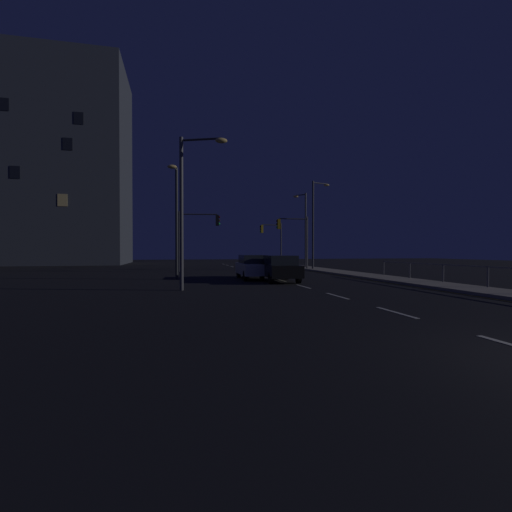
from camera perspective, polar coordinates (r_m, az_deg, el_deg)
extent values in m
plane|color=black|center=(22.98, 3.62, -3.78)|extent=(112.00, 112.00, 0.00)
cube|color=#9E937F|center=(25.75, 18.47, -3.17)|extent=(2.41, 77.00, 0.14)
cube|color=silver|center=(11.60, 21.33, -8.35)|extent=(0.14, 2.00, 0.01)
cube|color=silver|center=(15.05, 12.75, -6.21)|extent=(0.14, 2.00, 0.01)
cube|color=silver|center=(18.72, 7.48, -4.82)|extent=(0.14, 2.00, 0.01)
cube|color=silver|center=(22.50, 3.97, -3.86)|extent=(0.14, 2.00, 0.01)
cube|color=silver|center=(26.35, 1.49, -3.17)|extent=(0.14, 2.00, 0.01)
cube|color=silver|center=(30.24, -0.36, -2.66)|extent=(0.14, 2.00, 0.01)
cube|color=silver|center=(34.15, -1.78, -2.26)|extent=(0.14, 2.00, 0.01)
cube|color=silver|center=(38.08, -2.91, -1.94)|extent=(0.14, 2.00, 0.01)
cube|color=silver|center=(42.03, -3.83, -1.68)|extent=(0.14, 2.00, 0.01)
cube|color=silver|center=(45.98, -4.59, -1.47)|extent=(0.14, 2.00, 0.01)
cube|color=silver|center=(49.94, -5.23, -1.29)|extent=(0.14, 2.00, 0.01)
cube|color=gold|center=(29.52, 11.01, -2.76)|extent=(0.14, 53.00, 0.01)
cube|color=black|center=(21.68, 3.70, -2.28)|extent=(2.07, 4.50, 0.70)
cube|color=#1E2328|center=(21.41, 3.85, -0.65)|extent=(1.74, 2.55, 0.55)
cylinder|color=black|center=(22.91, 0.95, -2.99)|extent=(0.26, 0.65, 0.64)
cylinder|color=black|center=(23.25, 4.84, -2.94)|extent=(0.26, 0.65, 0.64)
cylinder|color=black|center=(20.16, 2.38, -3.51)|extent=(0.26, 0.65, 0.64)
cylinder|color=black|center=(20.54, 6.77, -3.44)|extent=(0.26, 0.65, 0.64)
cube|color=silver|center=(23.54, -0.36, -2.03)|extent=(1.93, 4.44, 0.70)
cube|color=#1E2328|center=(23.77, -0.47, -0.50)|extent=(1.66, 2.50, 0.55)
cylinder|color=black|center=(22.36, 2.34, -3.08)|extent=(0.24, 0.65, 0.64)
cylinder|color=black|center=(22.04, -1.72, -3.14)|extent=(0.24, 0.65, 0.64)
cylinder|color=black|center=(25.10, 0.83, -2.66)|extent=(0.24, 0.65, 0.64)
cylinder|color=black|center=(24.82, -2.78, -2.70)|extent=(0.24, 0.65, 0.64)
cylinder|color=#38383D|center=(44.55, 4.00, 1.93)|extent=(0.16, 0.16, 5.13)
cylinder|color=#2D3033|center=(44.15, 2.48, 4.95)|extent=(2.55, 0.45, 0.11)
cube|color=olive|center=(43.64, 0.93, 4.31)|extent=(0.32, 0.37, 0.95)
sphere|color=black|center=(43.60, 0.74, 4.70)|extent=(0.20, 0.20, 0.20)
sphere|color=black|center=(43.58, 0.74, 4.31)|extent=(0.20, 0.20, 0.20)
sphere|color=#19D84C|center=(43.56, 0.74, 3.92)|extent=(0.20, 0.20, 0.20)
cylinder|color=#4C4C51|center=(32.32, -12.11, 2.26)|extent=(0.16, 0.16, 5.33)
cylinder|color=#38383D|center=(32.30, -9.16, 6.56)|extent=(3.33, 0.56, 0.11)
cube|color=black|center=(32.17, -6.17, 5.65)|extent=(0.32, 0.37, 0.95)
sphere|color=black|center=(32.19, -5.89, 6.18)|extent=(0.20, 0.20, 0.20)
sphere|color=black|center=(32.16, -5.89, 5.65)|extent=(0.20, 0.20, 0.20)
sphere|color=#19D84C|center=(32.14, -5.89, 5.11)|extent=(0.20, 0.20, 0.20)
cylinder|color=#4C4C51|center=(35.42, 8.11, 2.15)|extent=(0.16, 0.16, 5.05)
cylinder|color=#38383D|center=(35.12, 5.90, 5.88)|extent=(2.85, 0.22, 0.11)
cube|color=olive|center=(34.70, 3.64, 5.08)|extent=(0.29, 0.35, 0.95)
sphere|color=black|center=(34.69, 3.39, 5.58)|extent=(0.20, 0.20, 0.20)
sphere|color=black|center=(34.67, 3.39, 5.08)|extent=(0.20, 0.20, 0.20)
sphere|color=#19D84C|center=(34.65, 3.39, 4.59)|extent=(0.20, 0.20, 0.20)
cylinder|color=#4C4C51|center=(38.17, 7.88, 4.10)|extent=(0.18, 0.18, 7.78)
cylinder|color=#38383D|center=(38.88, 7.10, 9.59)|extent=(0.84, 1.02, 0.10)
ellipsoid|color=#F9D172|center=(39.19, 6.33, 9.38)|extent=(0.56, 0.36, 0.24)
cylinder|color=#2D3033|center=(23.76, -12.48, 5.04)|extent=(0.18, 0.18, 7.19)
cylinder|color=#4C4C51|center=(23.61, -12.84, 13.52)|extent=(0.37, 1.33, 0.10)
ellipsoid|color=#F9D172|center=(22.95, -13.19, 13.64)|extent=(0.56, 0.36, 0.24)
cylinder|color=#4C4C51|center=(17.13, -11.75, 6.54)|extent=(0.18, 0.18, 7.11)
cylinder|color=#38383D|center=(17.49, -8.72, 17.83)|extent=(1.81, 0.80, 0.10)
ellipsoid|color=#F9D172|center=(17.21, -5.54, 17.78)|extent=(0.56, 0.36, 0.24)
cylinder|color=#38383D|center=(34.89, 9.03, 4.90)|extent=(0.18, 0.18, 8.38)
cylinder|color=#4C4C51|center=(35.89, 10.11, 11.30)|extent=(1.60, 0.52, 0.10)
ellipsoid|color=#F9D172|center=(36.36, 11.14, 11.00)|extent=(0.56, 0.36, 0.24)
cylinder|color=#59595E|center=(20.10, 32.90, -2.81)|extent=(0.09, 0.09, 0.95)
cylinder|color=#59595E|center=(22.22, 27.57, -2.44)|extent=(0.09, 0.09, 0.95)
cylinder|color=#59595E|center=(24.50, 23.20, -2.12)|extent=(0.09, 0.09, 0.95)
cylinder|color=#59595E|center=(26.89, 19.59, -1.84)|extent=(0.09, 0.09, 0.95)
cube|color=#3D424C|center=(58.66, -30.39, 12.32)|extent=(21.17, 13.60, 27.31)
cube|color=black|center=(51.92, -26.34, 19.03)|extent=(1.10, 0.06, 1.50)
cube|color=black|center=(51.30, -27.73, 15.48)|extent=(1.10, 0.06, 1.50)
cube|color=black|center=(54.62, -35.14, 19.11)|extent=(1.10, 0.06, 1.50)
cube|color=black|center=(52.25, -33.93, 10.98)|extent=(1.10, 0.06, 1.50)
cube|color=#EACC7A|center=(50.15, -28.37, 7.81)|extent=(1.10, 0.06, 1.50)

